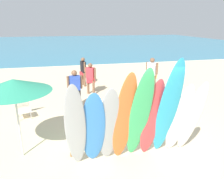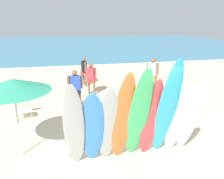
% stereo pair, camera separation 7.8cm
% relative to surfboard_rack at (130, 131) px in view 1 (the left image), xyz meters
% --- Properties ---
extents(ground, '(60.00, 60.00, 0.00)m').
position_rel_surfboard_rack_xyz_m(ground, '(0.00, 14.00, -0.56)').
color(ground, beige).
extents(ocean_water, '(60.00, 40.00, 0.02)m').
position_rel_surfboard_rack_xyz_m(ocean_water, '(0.00, 32.63, -0.55)').
color(ocean_water, teal).
rests_on(ocean_water, ground).
extents(surfboard_rack, '(3.29, 0.07, 0.70)m').
position_rel_surfboard_rack_xyz_m(surfboard_rack, '(0.00, 0.00, 0.00)').
color(surfboard_rack, brown).
rests_on(surfboard_rack, ground).
extents(surfboard_grey_0, '(0.54, 0.90, 2.28)m').
position_rel_surfboard_rack_xyz_m(surfboard_grey_0, '(-1.48, -0.67, 0.59)').
color(surfboard_grey_0, '#999EA3').
rests_on(surfboard_grey_0, ground).
extents(surfboard_blue_1, '(0.59, 0.79, 2.04)m').
position_rel_surfboard_rack_xyz_m(surfboard_blue_1, '(-1.07, -0.60, 0.46)').
color(surfboard_blue_1, '#337AD1').
rests_on(surfboard_blue_1, ground).
extents(surfboard_grey_2, '(0.52, 0.78, 2.10)m').
position_rel_surfboard_rack_xyz_m(surfboard_grey_2, '(-0.70, -0.59, 0.50)').
color(surfboard_grey_2, '#999EA3').
rests_on(surfboard_grey_2, ground).
extents(surfboard_orange_3, '(0.57, 0.86, 2.44)m').
position_rel_surfboard_rack_xyz_m(surfboard_orange_3, '(-0.35, -0.64, 0.66)').
color(surfboard_orange_3, orange).
rests_on(surfboard_orange_3, ground).
extents(surfboard_green_4, '(0.53, 0.98, 2.54)m').
position_rel_surfboard_rack_xyz_m(surfboard_green_4, '(0.01, -0.66, 0.71)').
color(surfboard_green_4, '#38B266').
rests_on(surfboard_green_4, ground).
extents(surfboard_red_5, '(0.55, 0.71, 2.22)m').
position_rel_surfboard_rack_xyz_m(surfboard_red_5, '(0.37, -0.56, 0.55)').
color(surfboard_red_5, '#D13D42').
rests_on(surfboard_red_5, ground).
extents(surfboard_teal_6, '(0.55, 1.07, 2.71)m').
position_rel_surfboard_rack_xyz_m(surfboard_teal_6, '(0.70, -0.69, 0.80)').
color(surfboard_teal_6, '#289EC6').
rests_on(surfboard_teal_6, ground).
extents(surfboard_white_7, '(0.58, 0.75, 2.06)m').
position_rel_surfboard_rack_xyz_m(surfboard_white_7, '(1.12, -0.57, 0.47)').
color(surfboard_white_7, white).
rests_on(surfboard_white_7, ground).
extents(surfboard_white_8, '(0.47, 0.83, 2.13)m').
position_rel_surfboard_rack_xyz_m(surfboard_white_8, '(1.42, -0.64, 0.51)').
color(surfboard_white_8, white).
rests_on(surfboard_white_8, ground).
extents(beachgoer_midbeach, '(0.61, 0.26, 1.61)m').
position_rel_surfboard_rack_xyz_m(beachgoer_midbeach, '(-1.25, 3.24, 0.37)').
color(beachgoer_midbeach, brown).
rests_on(beachgoer_midbeach, ground).
extents(beachgoer_by_water, '(0.41, 0.58, 1.57)m').
position_rel_surfboard_rack_xyz_m(beachgoer_by_water, '(-0.58, 6.57, 0.35)').
color(beachgoer_by_water, brown).
rests_on(beachgoer_by_water, ground).
extents(beachgoer_near_rack, '(0.47, 0.40, 1.54)m').
position_rel_surfboard_rack_xyz_m(beachgoer_near_rack, '(-0.39, 5.00, 0.33)').
color(beachgoer_near_rack, brown).
rests_on(beachgoer_near_rack, ground).
extents(beachgoer_photographing, '(0.47, 0.50, 1.70)m').
position_rel_surfboard_rack_xyz_m(beachgoer_photographing, '(2.70, 4.88, 0.42)').
color(beachgoer_photographing, brown).
rests_on(beachgoer_photographing, ground).
extents(beach_chair_red, '(0.66, 0.76, 0.83)m').
position_rel_surfboard_rack_xyz_m(beach_chair_red, '(-3.21, 2.94, -0.12)').
color(beach_chair_red, '#B7B7BC').
rests_on(beach_chair_red, ground).
extents(beach_umbrella, '(1.80, 1.80, 2.09)m').
position_rel_surfboard_rack_xyz_m(beach_umbrella, '(-2.84, 0.33, 1.37)').
color(beach_umbrella, silver).
rests_on(beach_umbrella, ground).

